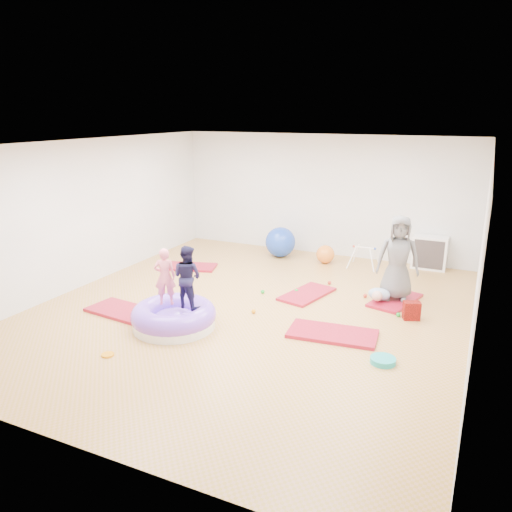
% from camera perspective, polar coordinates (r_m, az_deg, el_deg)
% --- Properties ---
extents(room, '(7.01, 8.01, 2.81)m').
position_cam_1_polar(room, '(8.18, -0.89, 2.83)').
color(room, tan).
rests_on(room, ground).
extents(gym_mat_front_left, '(1.36, 0.79, 0.05)m').
position_cam_1_polar(gym_mat_front_left, '(8.80, -14.82, -6.13)').
color(gym_mat_front_left, maroon).
rests_on(gym_mat_front_left, ground).
extents(gym_mat_mid_left, '(1.28, 0.89, 0.05)m').
position_cam_1_polar(gym_mat_mid_left, '(11.00, -7.66, -1.21)').
color(gym_mat_mid_left, maroon).
rests_on(gym_mat_mid_left, ground).
extents(gym_mat_center_back, '(0.85, 1.27, 0.05)m').
position_cam_1_polar(gym_mat_center_back, '(9.34, 5.84, -4.35)').
color(gym_mat_center_back, maroon).
rests_on(gym_mat_center_back, ground).
extents(gym_mat_right, '(1.39, 0.80, 0.06)m').
position_cam_1_polar(gym_mat_right, '(7.79, 8.74, -8.77)').
color(gym_mat_right, maroon).
rests_on(gym_mat_right, ground).
extents(gym_mat_rear_right, '(0.86, 1.27, 0.05)m').
position_cam_1_polar(gym_mat_rear_right, '(9.34, 15.60, -4.89)').
color(gym_mat_rear_right, maroon).
rests_on(gym_mat_rear_right, ground).
extents(inflatable_cushion, '(1.34, 1.34, 0.42)m').
position_cam_1_polar(inflatable_cushion, '(8.04, -9.36, -6.92)').
color(inflatable_cushion, white).
rests_on(inflatable_cushion, ground).
extents(child_pink, '(0.40, 0.35, 0.92)m').
position_cam_1_polar(child_pink, '(7.94, -10.39, -1.98)').
color(child_pink, pink).
rests_on(child_pink, inflatable_cushion).
extents(child_navy, '(0.52, 0.43, 0.99)m').
position_cam_1_polar(child_navy, '(7.77, -7.88, -2.01)').
color(child_navy, '#171536').
rests_on(child_navy, inflatable_cushion).
extents(adult_caregiver, '(0.82, 0.62, 1.51)m').
position_cam_1_polar(adult_caregiver, '(9.14, 15.93, -0.20)').
color(adult_caregiver, '#5B5B5D').
rests_on(adult_caregiver, gym_mat_rear_right).
extents(infant, '(0.39, 0.40, 0.23)m').
position_cam_1_polar(infant, '(9.14, 13.86, -4.30)').
color(infant, '#91AACA').
rests_on(infant, gym_mat_rear_right).
extents(ball_pit_balls, '(2.58, 2.03, 0.07)m').
position_cam_1_polar(ball_pit_balls, '(9.18, 6.99, -4.69)').
color(ball_pit_balls, red).
rests_on(ball_pit_balls, ground).
extents(exercise_ball_blue, '(0.70, 0.70, 0.70)m').
position_cam_1_polar(exercise_ball_blue, '(11.66, 2.80, 1.60)').
color(exercise_ball_blue, '#1B41B7').
rests_on(exercise_ball_blue, ground).
extents(exercise_ball_orange, '(0.41, 0.41, 0.41)m').
position_cam_1_polar(exercise_ball_orange, '(11.29, 7.94, 0.20)').
color(exercise_ball_orange, orange).
rests_on(exercise_ball_orange, ground).
extents(infant_play_gym, '(0.62, 0.59, 0.48)m').
position_cam_1_polar(infant_play_gym, '(11.05, 12.23, 0.23)').
color(infant_play_gym, white).
rests_on(infant_play_gym, ground).
extents(cube_shelf, '(0.72, 0.35, 0.72)m').
position_cam_1_polar(cube_shelf, '(11.38, 19.21, 0.36)').
color(cube_shelf, white).
rests_on(cube_shelf, ground).
extents(balance_disc, '(0.35, 0.35, 0.08)m').
position_cam_1_polar(balance_disc, '(7.13, 14.30, -11.49)').
color(balance_disc, teal).
rests_on(balance_disc, ground).
extents(backpack, '(0.31, 0.25, 0.31)m').
position_cam_1_polar(backpack, '(8.60, 17.36, -5.99)').
color(backpack, '#B41009').
rests_on(backpack, ground).
extents(yellow_toy, '(0.18, 0.18, 0.03)m').
position_cam_1_polar(yellow_toy, '(7.42, -16.59, -10.77)').
color(yellow_toy, orange).
rests_on(yellow_toy, ground).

